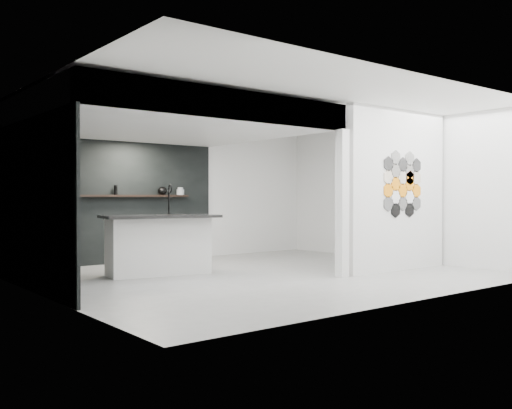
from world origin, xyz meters
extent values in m
cube|color=gray|center=(0.00, 0.00, -0.01)|extent=(7.00, 6.00, 0.01)
cube|color=silver|center=(2.23, -1.00, 1.40)|extent=(2.45, 0.15, 2.80)
cube|color=black|center=(-1.30, 2.97, 1.18)|extent=(4.40, 0.04, 2.35)
cube|color=black|center=(-3.47, 1.00, 1.18)|extent=(0.04, 4.00, 2.35)
cube|color=silver|center=(-1.30, 1.00, 2.55)|extent=(4.40, 4.00, 0.40)
cube|color=silver|center=(0.82, -1.00, 1.18)|extent=(0.16, 0.16, 2.35)
cube|color=silver|center=(-1.30, -0.92, 2.55)|extent=(4.40, 0.16, 0.40)
cube|color=silver|center=(-3.24, 0.80, 0.85)|extent=(0.40, 0.60, 0.12)
cube|color=black|center=(-1.20, 2.87, 1.30)|extent=(3.00, 0.15, 0.04)
cube|color=silver|center=(-1.33, 1.08, 0.47)|extent=(1.72, 0.88, 0.94)
cube|color=black|center=(-1.34, 0.99, 0.96)|extent=(1.97, 1.13, 0.04)
cube|color=black|center=(-1.05, 1.08, 0.97)|extent=(0.56, 0.49, 0.02)
cylinder|color=black|center=(-1.01, 1.30, 1.20)|extent=(0.03, 0.03, 0.44)
torus|color=black|center=(-1.02, 1.23, 1.42)|extent=(0.05, 0.15, 0.15)
cylinder|color=black|center=(-2.41, 2.87, 1.42)|extent=(0.29, 0.29, 0.20)
ellipsoid|color=black|center=(-0.27, 2.87, 1.40)|extent=(0.23, 0.23, 0.16)
cylinder|color=gray|center=(0.15, 2.87, 1.38)|extent=(0.18, 0.18, 0.11)
cylinder|color=gray|center=(0.15, 2.87, 1.40)|extent=(0.12, 0.12, 0.15)
cylinder|color=black|center=(-1.27, 2.87, 1.41)|extent=(0.07, 0.07, 0.18)
cylinder|color=black|center=(-2.03, 2.87, 1.37)|extent=(0.09, 0.09, 0.09)
cylinder|color=black|center=(1.86, -1.09, 1.16)|extent=(0.26, 0.02, 0.26)
cylinder|color=orange|center=(1.86, -1.09, 1.39)|extent=(0.26, 0.02, 0.26)
cylinder|color=beige|center=(1.86, -1.09, 1.61)|extent=(0.26, 0.02, 0.26)
cylinder|color=#2D2D2D|center=(1.86, -1.09, 1.84)|extent=(0.26, 0.02, 0.26)
cylinder|color=black|center=(2.06, -1.09, 1.05)|extent=(0.26, 0.02, 0.26)
cylinder|color=white|center=(2.06, -1.09, 1.27)|extent=(0.26, 0.02, 0.26)
cylinder|color=orange|center=(2.06, -1.09, 1.50)|extent=(0.26, 0.02, 0.26)
cylinder|color=#66635E|center=(2.06, -1.09, 1.73)|extent=(0.26, 0.02, 0.26)
cylinder|color=silver|center=(2.06, -1.09, 1.95)|extent=(0.26, 0.02, 0.26)
cylinder|color=black|center=(2.25, -1.09, 1.16)|extent=(0.26, 0.02, 0.26)
cylinder|color=orange|center=(2.25, -1.09, 1.39)|extent=(0.26, 0.02, 0.26)
cylinder|color=beige|center=(2.25, -1.09, 1.61)|extent=(0.26, 0.02, 0.26)
cylinder|color=#2D2D2D|center=(2.25, -1.09, 1.84)|extent=(0.26, 0.02, 0.26)
cylinder|color=black|center=(2.44, -1.09, 1.05)|extent=(0.26, 0.02, 0.26)
cylinder|color=white|center=(2.44, -1.09, 1.27)|extent=(0.26, 0.02, 0.26)
cylinder|color=orange|center=(2.44, -1.09, 1.50)|extent=(0.26, 0.02, 0.26)
cylinder|color=#66635E|center=(2.44, -1.09, 1.73)|extent=(0.26, 0.02, 0.26)
cylinder|color=silver|center=(2.44, -1.09, 1.95)|extent=(0.26, 0.02, 0.26)
cylinder|color=black|center=(2.64, -1.09, 1.16)|extent=(0.26, 0.02, 0.26)
cylinder|color=orange|center=(2.64, -1.09, 1.39)|extent=(0.26, 0.02, 0.26)
cylinder|color=beige|center=(2.64, -1.09, 1.61)|extent=(0.26, 0.02, 0.26)
cylinder|color=#2D2D2D|center=(2.64, -1.09, 1.84)|extent=(0.26, 0.02, 0.26)
cylinder|color=orange|center=(2.44, -1.09, 1.61)|extent=(0.26, 0.02, 0.26)
camera|label=1|loc=(-5.87, -7.26, 1.28)|focal=40.00mm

